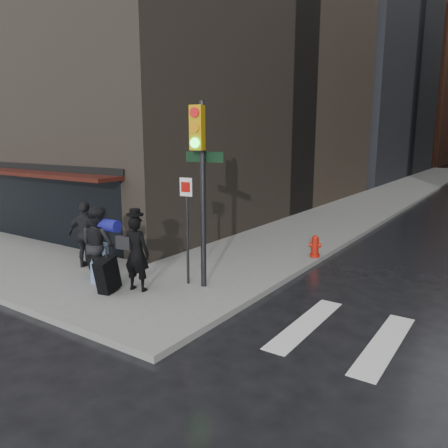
% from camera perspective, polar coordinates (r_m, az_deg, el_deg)
% --- Properties ---
extents(ground, '(140.00, 140.00, 0.00)m').
position_cam_1_polar(ground, '(10.57, -9.63, -10.25)').
color(ground, black).
rests_on(ground, ground).
extents(sidewalk_left, '(4.00, 50.00, 0.15)m').
position_cam_1_polar(sidewalk_left, '(34.93, 22.64, 4.23)').
color(sidewalk_left, slate).
rests_on(sidewalk_left, ground).
extents(bldg_left_mid, '(22.00, 24.00, 34.00)m').
position_cam_1_polar(bldg_left_mid, '(50.96, 11.12, 26.07)').
color(bldg_left_mid, slate).
rests_on(bldg_left_mid, ground).
extents(bldg_left_far, '(22.00, 20.00, 26.00)m').
position_cam_1_polar(bldg_left_far, '(72.42, 18.88, 17.99)').
color(bldg_left_far, brown).
rests_on(bldg_left_far, ground).
extents(storefront, '(8.40, 1.11, 2.83)m').
position_cam_1_polar(storefront, '(16.63, -22.93, 3.41)').
color(storefront, black).
rests_on(storefront, ground).
extents(man_overcoat, '(1.07, 1.21, 2.06)m').
position_cam_1_polar(man_overcoat, '(10.82, -12.12, -4.16)').
color(man_overcoat, black).
rests_on(man_overcoat, ground).
extents(man_jeans, '(1.39, 0.90, 1.98)m').
position_cam_1_polar(man_jeans, '(11.68, -16.06, -2.57)').
color(man_jeans, black).
rests_on(man_jeans, ground).
extents(man_greycoat, '(1.21, 0.76, 1.91)m').
position_cam_1_polar(man_greycoat, '(13.08, -17.57, -1.35)').
color(man_greycoat, black).
rests_on(man_greycoat, ground).
extents(traffic_light, '(1.13, 0.57, 4.53)m').
position_cam_1_polar(traffic_light, '(10.49, -3.26, 7.03)').
color(traffic_light, black).
rests_on(traffic_light, ground).
extents(fire_hydrant, '(0.40, 0.31, 0.70)m').
position_cam_1_polar(fire_hydrant, '(13.97, 11.80, -2.99)').
color(fire_hydrant, '#A01509').
rests_on(fire_hydrant, ground).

